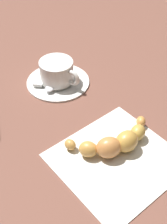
{
  "coord_description": "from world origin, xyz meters",
  "views": [
    {
      "loc": [
        0.37,
        -0.16,
        0.39
      ],
      "look_at": [
        0.01,
        0.01,
        0.01
      ],
      "focal_mm": 47.64,
      "sensor_mm": 36.0,
      "label": 1
    }
  ],
  "objects_px": {
    "napkin": "(117,159)",
    "croissant": "(116,142)",
    "teaspoon": "(54,80)",
    "saucer": "(58,81)",
    "sugar_packet": "(41,77)",
    "espresso_cup": "(57,71)"
  },
  "relations": [
    {
      "from": "napkin",
      "to": "croissant",
      "type": "distance_m",
      "value": 0.03
    },
    {
      "from": "teaspoon",
      "to": "napkin",
      "type": "bearing_deg",
      "value": 3.75
    },
    {
      "from": "saucer",
      "to": "sugar_packet",
      "type": "relative_size",
      "value": 2.14
    },
    {
      "from": "espresso_cup",
      "to": "croissant",
      "type": "relative_size",
      "value": 0.55
    },
    {
      "from": "espresso_cup",
      "to": "teaspoon",
      "type": "xyz_separation_m",
      "value": [
        -0.0,
        -0.01,
        -0.02
      ]
    },
    {
      "from": "sugar_packet",
      "to": "croissant",
      "type": "xyz_separation_m",
      "value": [
        0.24,
        0.04,
        0.01
      ]
    },
    {
      "from": "saucer",
      "to": "croissant",
      "type": "relative_size",
      "value": 0.83
    },
    {
      "from": "teaspoon",
      "to": "napkin",
      "type": "height_order",
      "value": "teaspoon"
    },
    {
      "from": "croissant",
      "to": "teaspoon",
      "type": "bearing_deg",
      "value": -174.05
    },
    {
      "from": "napkin",
      "to": "sugar_packet",
      "type": "bearing_deg",
      "value": -171.63
    },
    {
      "from": "saucer",
      "to": "croissant",
      "type": "distance_m",
      "value": 0.22
    },
    {
      "from": "saucer",
      "to": "espresso_cup",
      "type": "xyz_separation_m",
      "value": [
        0.0,
        -0.0,
        0.03
      ]
    },
    {
      "from": "espresso_cup",
      "to": "teaspoon",
      "type": "height_order",
      "value": "espresso_cup"
    },
    {
      "from": "sugar_packet",
      "to": "saucer",
      "type": "bearing_deg",
      "value": 88.92
    },
    {
      "from": "espresso_cup",
      "to": "sugar_packet",
      "type": "height_order",
      "value": "espresso_cup"
    },
    {
      "from": "espresso_cup",
      "to": "croissant",
      "type": "height_order",
      "value": "espresso_cup"
    },
    {
      "from": "saucer",
      "to": "teaspoon",
      "type": "bearing_deg",
      "value": -84.76
    },
    {
      "from": "teaspoon",
      "to": "croissant",
      "type": "height_order",
      "value": "croissant"
    },
    {
      "from": "saucer",
      "to": "sugar_packet",
      "type": "distance_m",
      "value": 0.04
    },
    {
      "from": "teaspoon",
      "to": "croissant",
      "type": "distance_m",
      "value": 0.22
    },
    {
      "from": "saucer",
      "to": "sugar_packet",
      "type": "bearing_deg",
      "value": -124.8
    },
    {
      "from": "saucer",
      "to": "teaspoon",
      "type": "xyz_separation_m",
      "value": [
        0.0,
        -0.01,
        0.01
      ]
    }
  ]
}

